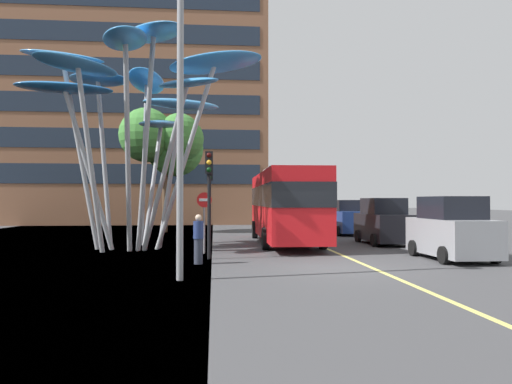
{
  "coord_description": "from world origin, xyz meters",
  "views": [
    {
      "loc": [
        -3.64,
        -14.99,
        2.11
      ],
      "look_at": [
        -1.7,
        7.14,
        2.5
      ],
      "focal_mm": 33.96,
      "sensor_mm": 36.0,
      "label": 1
    }
  ],
  "objects": [
    {
      "name": "street_lamp",
      "position": [
        -4.26,
        -2.06,
        5.05
      ],
      "size": [
        1.37,
        0.44,
        8.02
      ],
      "color": "gray",
      "rests_on": "ground"
    },
    {
      "name": "car_side_street",
      "position": [
        4.27,
        20.56,
        0.98
      ],
      "size": [
        2.08,
        4.47,
        2.1
      ],
      "color": "black",
      "rests_on": "ground"
    },
    {
      "name": "traffic_light_kerb_near",
      "position": [
        -3.81,
        2.47,
        2.79
      ],
      "size": [
        0.28,
        0.42,
        3.87
      ],
      "color": "black",
      "rests_on": "ground"
    },
    {
      "name": "backdrop_building",
      "position": [
        -11.33,
        32.1,
        10.58
      ],
      "size": [
        24.86,
        10.53,
        21.16
      ],
      "color": "brown",
      "rests_on": "ground"
    },
    {
      "name": "leaf_sculpture",
      "position": [
        -6.83,
        6.39,
        6.96
      ],
      "size": [
        10.6,
        10.68,
        9.18
      ],
      "color": "#9EA0A5",
      "rests_on": "ground"
    },
    {
      "name": "car_parked_mid",
      "position": [
        4.53,
        7.77,
        1.04
      ],
      "size": [
        1.95,
        4.01,
        2.22
      ],
      "color": "black",
      "rests_on": "ground"
    },
    {
      "name": "red_bus",
      "position": [
        -0.15,
        8.57,
        2.02
      ],
      "size": [
        2.86,
        11.09,
        3.69
      ],
      "color": "red",
      "rests_on": "ground"
    },
    {
      "name": "tree_pavement_near",
      "position": [
        -6.59,
        17.44,
        6.04
      ],
      "size": [
        5.5,
        4.87,
        8.14
      ],
      "color": "brown",
      "rests_on": "ground"
    },
    {
      "name": "no_entry_sign",
      "position": [
        -4.02,
        4.38,
        1.63
      ],
      "size": [
        0.6,
        0.12,
        2.43
      ],
      "color": "gray",
      "rests_on": "ground"
    },
    {
      "name": "pedestrian",
      "position": [
        -4.15,
        1.19,
        0.83
      ],
      "size": [
        0.34,
        0.34,
        1.65
      ],
      "color": "#2D3342",
      "rests_on": "ground"
    },
    {
      "name": "car_parked_far",
      "position": [
        4.62,
        14.58,
        1.01
      ],
      "size": [
        1.93,
        4.44,
        2.14
      ],
      "color": "navy",
      "rests_on": "ground"
    },
    {
      "name": "traffic_light_kerb_far",
      "position": [
        -3.83,
        7.66,
        2.77
      ],
      "size": [
        0.28,
        0.42,
        3.84
      ],
      "color": "black",
      "rests_on": "ground"
    },
    {
      "name": "ground",
      "position": [
        -0.73,
        0.0,
        -0.05
      ],
      "size": [
        120.0,
        240.0,
        0.1
      ],
      "color": "#424244"
    },
    {
      "name": "car_parked_near",
      "position": [
        4.82,
        1.62,
        1.05
      ],
      "size": [
        1.97,
        3.93,
        2.25
      ],
      "color": "gray",
      "rests_on": "ground"
    }
  ]
}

